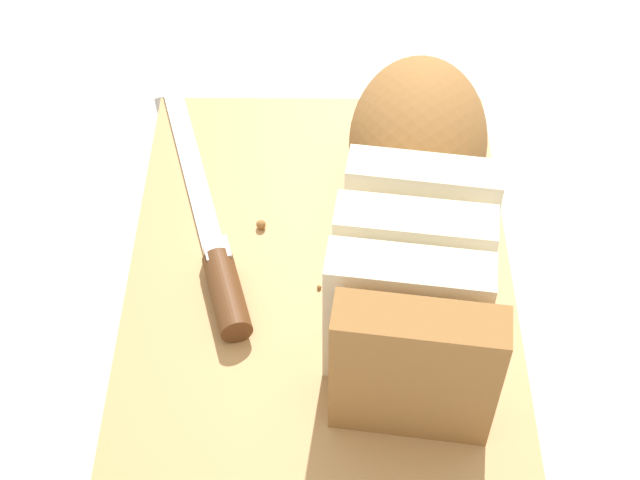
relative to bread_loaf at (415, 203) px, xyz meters
The scene contains 7 objects.
ground_plane 0.10m from the bread_loaf, 77.82° to the right, with size 3.00×3.00×0.00m, color beige.
cutting_board 0.09m from the bread_loaf, 77.82° to the right, with size 0.37×0.27×0.02m, color tan.
bread_loaf is the anchor object (origin of this frame).
bread_knife 0.15m from the bread_loaf, 85.10° to the right, with size 0.30×0.11×0.02m.
crumb_near_knife 0.12m from the bread_loaf, 101.87° to the right, with size 0.01×0.01×0.01m, color #996633.
crumb_near_loaf 0.06m from the bread_loaf, 85.37° to the right, with size 0.00×0.00×0.00m, color #996633.
crumb_stray_left 0.09m from the bread_loaf, 63.38° to the right, with size 0.00×0.00×0.00m, color #996633.
Camera 1 is at (0.42, 0.01, 0.53)m, focal length 51.80 mm.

